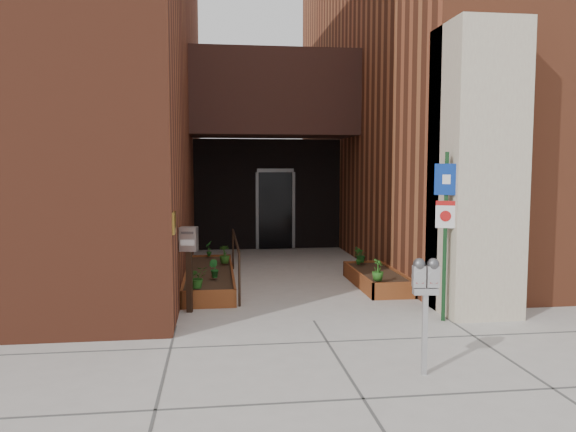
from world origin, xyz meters
name	(u,v)px	position (x,y,z in m)	size (l,w,h in m)	color
ground	(314,321)	(0.00, 0.00, 0.00)	(80.00, 80.00, 0.00)	#9E9991
architecture	(262,62)	(-0.18, 6.89, 4.98)	(20.00, 14.60, 10.00)	brown
planter_left	(210,278)	(-1.55, 2.70, 0.13)	(0.90, 3.60, 0.30)	brown
planter_right	(377,279)	(1.60, 2.20, 0.13)	(0.80, 2.20, 0.30)	brown
handrail	(236,246)	(-1.05, 2.65, 0.75)	(0.04, 3.34, 0.90)	black
parking_meter	(426,285)	(0.83, -2.25, 1.00)	(0.29, 0.15, 1.29)	#B5B4B7
sign_post	(446,218)	(1.89, -0.24, 1.52)	(0.32, 0.16, 2.48)	#13361A
payment_dropbox	(189,251)	(-1.84, 0.74, 0.97)	(0.30, 0.24, 1.34)	black
shrub_left_a	(197,277)	(-1.73, 1.10, 0.48)	(0.32, 0.32, 0.36)	#215518
shrub_left_b	(214,269)	(-1.46, 1.92, 0.46)	(0.18, 0.18, 0.32)	#17521B
shrub_left_c	(225,254)	(-1.25, 3.37, 0.49)	(0.21, 0.21, 0.37)	#255418
shrub_left_d	(209,249)	(-1.58, 4.30, 0.47)	(0.18, 0.18, 0.34)	#1A5D1A
shrub_right_a	(378,270)	(1.35, 1.30, 0.49)	(0.21, 0.21, 0.37)	#275F1B
shrub_right_b	(359,256)	(1.42, 2.87, 0.47)	(0.18, 0.18, 0.34)	#20601B
shrub_right_c	(361,255)	(1.52, 3.10, 0.45)	(0.28, 0.28, 0.31)	#18541D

